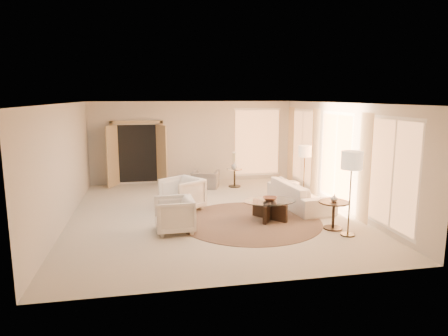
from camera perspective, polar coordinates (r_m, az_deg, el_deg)
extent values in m
cube|color=beige|center=(10.33, -1.77, -6.53)|extent=(7.00, 8.00, 0.02)
cube|color=white|center=(9.90, -1.86, 9.25)|extent=(7.00, 8.00, 0.02)
cube|color=beige|center=(13.95, -4.45, 3.73)|extent=(7.00, 0.04, 2.80)
cube|color=beige|center=(6.18, 4.15, -4.47)|extent=(7.00, 0.04, 2.80)
cube|color=beige|center=(10.08, -21.86, 0.54)|extent=(0.04, 8.00, 2.80)
cube|color=beige|center=(11.12, 16.30, 1.70)|extent=(0.04, 8.00, 2.80)
cube|color=tan|center=(13.79, -12.25, 2.11)|extent=(1.80, 0.12, 2.16)
cube|color=tan|center=(13.57, -15.64, 1.63)|extent=(0.35, 0.66, 2.00)
cube|color=tan|center=(13.54, -8.87, 1.86)|extent=(0.35, 0.66, 2.00)
cylinder|color=#3B271D|center=(9.70, 3.78, -7.57)|extent=(4.18, 4.18, 0.01)
imported|color=white|center=(11.04, 10.73, -3.71)|extent=(1.15, 2.44, 0.69)
imported|color=white|center=(10.58, -6.02, -3.49)|extent=(1.22, 1.23, 0.94)
imported|color=white|center=(8.91, -7.12, -6.43)|extent=(0.80, 0.86, 0.85)
imported|color=gray|center=(13.08, -2.66, -1.24)|extent=(0.98, 0.79, 0.75)
cube|color=black|center=(9.83, 6.54, -6.09)|extent=(0.67, 0.81, 0.43)
cube|color=black|center=(9.83, 6.54, -6.09)|extent=(0.58, 0.87, 0.43)
cylinder|color=white|center=(9.77, 6.57, -4.69)|extent=(1.37, 1.37, 0.02)
cylinder|color=black|center=(9.49, 15.27, -8.27)|extent=(0.42, 0.42, 0.03)
cylinder|color=black|center=(9.40, 15.36, -6.56)|extent=(0.06, 0.06, 0.60)
cylinder|color=black|center=(9.32, 15.45, -4.73)|extent=(0.68, 0.68, 0.03)
cylinder|color=black|center=(13.30, 1.51, -2.62)|extent=(0.40, 0.40, 0.03)
cylinder|color=black|center=(13.24, 1.52, -1.42)|extent=(0.06, 0.06, 0.58)
cylinder|color=white|center=(13.18, 1.52, -0.15)|extent=(0.53, 0.53, 0.03)
cylinder|color=black|center=(12.03, 11.24, -4.19)|extent=(0.27, 0.27, 0.03)
cylinder|color=black|center=(11.89, 11.35, -1.16)|extent=(0.03, 0.03, 1.33)
cylinder|color=beige|center=(11.77, 11.48, 2.38)|extent=(0.38, 0.38, 0.32)
cylinder|color=black|center=(9.15, 17.25, -9.06)|extent=(0.31, 0.31, 0.03)
cylinder|color=black|center=(8.93, 17.51, -4.44)|extent=(0.03, 0.03, 1.56)
cylinder|color=beige|center=(8.76, 17.81, 1.06)|extent=(0.44, 0.44, 0.38)
imported|color=brown|center=(9.75, 6.57, -4.39)|extent=(0.42, 0.42, 0.09)
imported|color=silver|center=(9.29, 15.47, -4.17)|extent=(0.18, 0.18, 0.17)
imported|color=silver|center=(13.16, 1.53, 0.39)|extent=(0.28, 0.28, 0.23)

